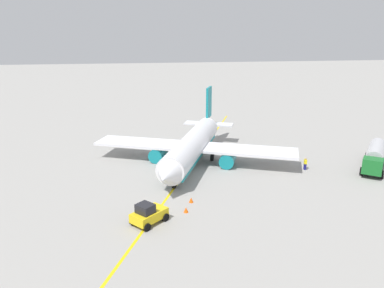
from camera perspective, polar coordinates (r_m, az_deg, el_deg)
The scene contains 8 objects.
ground_plane at distance 54.13m, azimuth 0.00°, elevation -3.05°, with size 400.00×400.00×0.00m, color #9E9B96.
airplane at distance 53.80m, azimuth 0.13°, elevation -0.28°, with size 27.52×29.11×9.52m.
fuel_tanker at distance 58.12m, azimuth 26.31°, elevation -1.63°, with size 10.29×9.02×3.15m.
pushback_tug at distance 37.67m, azimuth -6.71°, elevation -10.62°, with size 3.96×4.08×2.20m.
refueling_worker at distance 53.98m, azimuth 17.00°, elevation -2.93°, with size 0.60×0.49×1.71m.
safety_cone_nose at distance 39.85m, azimuth -0.93°, elevation -10.07°, with size 0.52×0.52×0.57m, color #F2590F.
safety_cone_wingtip at distance 42.02m, azimuth -0.14°, elevation -8.59°, with size 0.52×0.52×0.57m, color #F2590F.
taxi_line_marking at distance 54.13m, azimuth 0.00°, elevation -3.04°, with size 68.02×0.30×0.01m, color yellow.
Camera 1 is at (50.25, -8.83, 18.10)m, focal length 34.73 mm.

